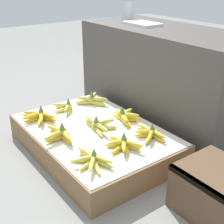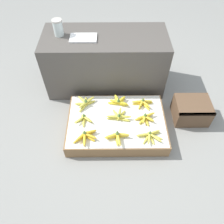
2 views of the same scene
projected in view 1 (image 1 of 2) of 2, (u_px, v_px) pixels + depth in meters
ground_plane at (94, 150)px, 2.01m from camera, size 10.00×10.00×0.00m
display_platform at (94, 139)px, 1.98m from camera, size 1.03×0.71×0.15m
back_vendor_table at (165, 74)px, 2.34m from camera, size 1.38×0.59×0.68m
wooden_crate at (220, 194)px, 1.43m from camera, size 0.38×0.31×0.23m
banana_bunch_front_left at (39, 116)px, 2.04m from camera, size 0.24×0.20×0.10m
banana_bunch_front_midleft at (60, 134)px, 1.81m from camera, size 0.25×0.19×0.11m
banana_bunch_front_midright at (92, 160)px, 1.58m from camera, size 0.27×0.18×0.08m
banana_bunch_middle_left at (65, 107)px, 2.18m from camera, size 0.20×0.15×0.09m
banana_bunch_middle_midleft at (98, 125)px, 1.93m from camera, size 0.26×0.18×0.10m
banana_bunch_middle_midright at (123, 144)px, 1.71m from camera, size 0.22×0.17×0.10m
banana_bunch_back_left at (92, 99)px, 2.30m from camera, size 0.23×0.23×0.11m
banana_bunch_back_midleft at (125, 116)px, 2.03m from camera, size 0.23×0.16×0.11m
banana_bunch_back_midright at (150, 133)px, 1.83m from camera, size 0.24×0.17×0.09m
glass_jar at (128, 9)px, 2.54m from camera, size 0.11×0.11×0.17m
foam_tray_white at (142, 23)px, 2.34m from camera, size 0.28×0.17×0.02m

